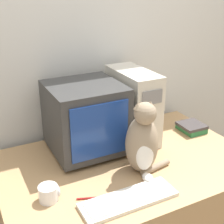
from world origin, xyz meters
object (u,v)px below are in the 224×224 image
at_px(keyboard, 129,199).
at_px(book_stack, 191,127).
at_px(crt_monitor, 85,118).
at_px(pen, 93,198).
at_px(computer_tower, 133,106).
at_px(cat, 143,142).
at_px(mug, 49,193).

relative_size(keyboard, book_stack, 2.64).
relative_size(crt_monitor, pen, 2.76).
xyz_separation_m(computer_tower, pen, (-0.46, -0.43, -0.21)).
height_order(computer_tower, cat, computer_tower).
bearing_deg(mug, keyboard, -28.38).
bearing_deg(pen, keyboard, -33.47).
distance_m(computer_tower, mug, 0.75).
distance_m(cat, mug, 0.51).
bearing_deg(keyboard, computer_tower, 58.33).
bearing_deg(computer_tower, cat, -112.71).
bearing_deg(cat, crt_monitor, 130.91).
bearing_deg(keyboard, book_stack, 30.68).
xyz_separation_m(book_stack, mug, (-1.03, -0.25, 0.01)).
height_order(computer_tower, keyboard, computer_tower).
bearing_deg(keyboard, cat, 44.97).
distance_m(book_stack, mug, 1.06).
height_order(crt_monitor, mug, crt_monitor).
xyz_separation_m(computer_tower, mug, (-0.64, -0.35, -0.18)).
relative_size(keyboard, mug, 4.83).
bearing_deg(keyboard, pen, 146.53).
bearing_deg(book_stack, computer_tower, 166.15).
xyz_separation_m(computer_tower, keyboard, (-0.32, -0.52, -0.21)).
distance_m(computer_tower, pen, 0.66).
relative_size(computer_tower, keyboard, 0.96).
bearing_deg(mug, book_stack, 13.88).
xyz_separation_m(crt_monitor, book_stack, (0.71, -0.08, -0.18)).
bearing_deg(mug, cat, 0.90).
xyz_separation_m(cat, mug, (-0.49, -0.01, -0.13)).
height_order(book_stack, pen, book_stack).
distance_m(pen, mug, 0.20).
bearing_deg(pen, computer_tower, 43.47).
relative_size(crt_monitor, keyboard, 0.89).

